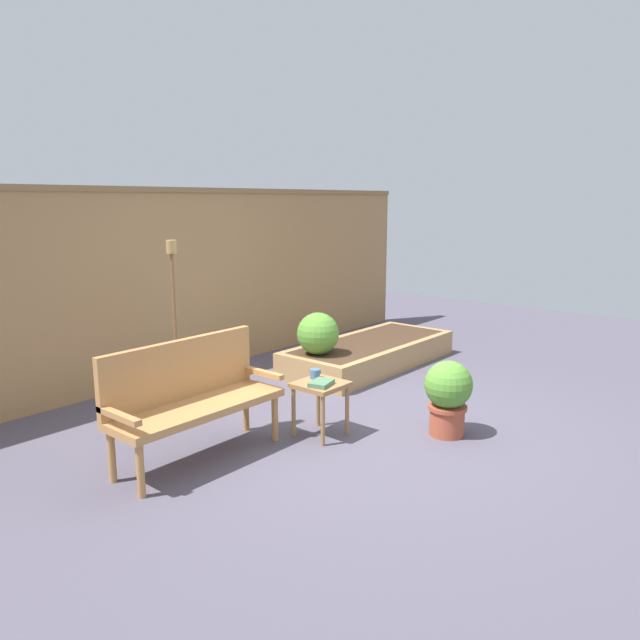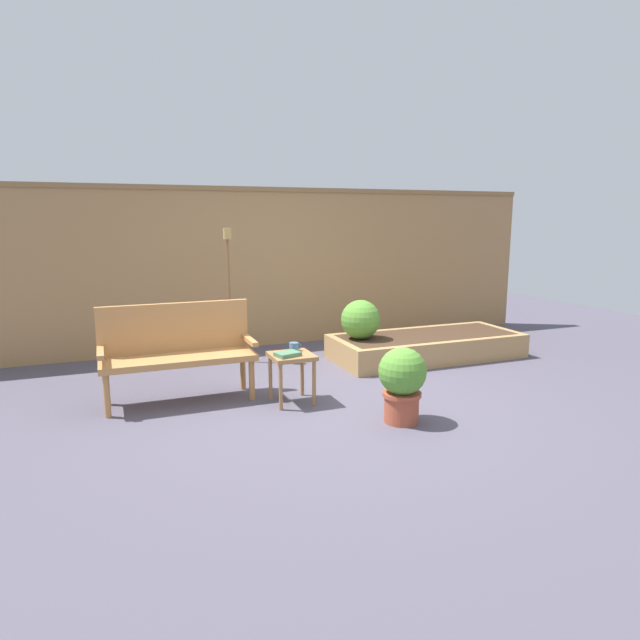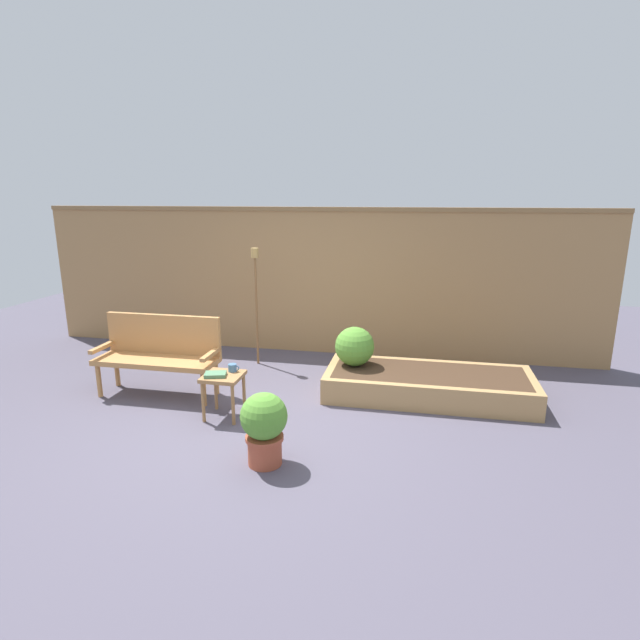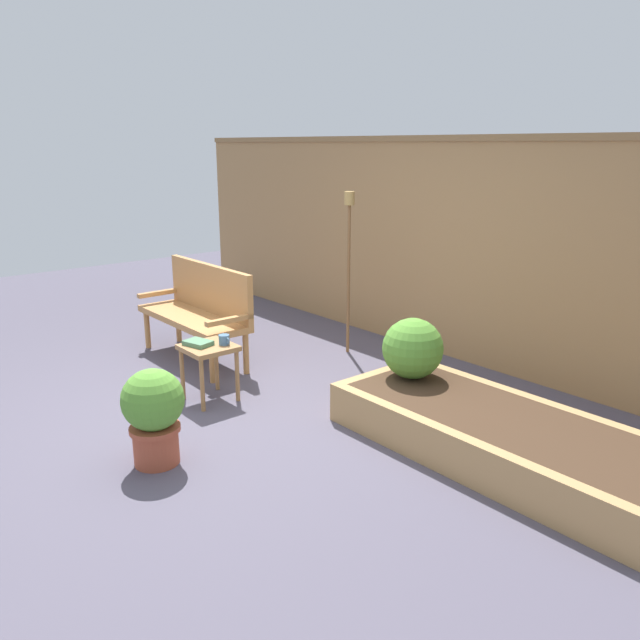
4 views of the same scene
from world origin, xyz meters
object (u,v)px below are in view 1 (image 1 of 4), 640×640
object	(u,v)px
potted_boxwood	(448,394)
tiki_torch	(173,291)
cup_on_table	(315,374)
book_on_table	(321,383)
shrub_near_bench	(318,334)
side_table	(320,392)
garden_bench	(190,391)

from	to	relation	value
potted_boxwood	tiki_torch	bearing A→B (deg)	109.70
cup_on_table	tiki_torch	bearing A→B (deg)	99.40
tiki_torch	book_on_table	bearing A→B (deg)	-85.40
potted_boxwood	shrub_near_bench	xyz separation A→B (m)	(0.53, 1.93, 0.17)
shrub_near_bench	tiki_torch	bearing A→B (deg)	155.91
side_table	potted_boxwood	size ratio (longest dim) A/B	0.72
shrub_near_bench	potted_boxwood	bearing A→B (deg)	-105.49
side_table	shrub_near_bench	xyz separation A→B (m)	(1.25, 1.09, 0.14)
side_table	book_on_table	bearing A→B (deg)	-134.89
shrub_near_bench	tiki_torch	distance (m)	1.70
garden_bench	tiki_torch	bearing A→B (deg)	57.50
side_table	book_on_table	xyz separation A→B (m)	(-0.06, -0.06, 0.10)
potted_boxwood	shrub_near_bench	world-z (taller)	shrub_near_bench
book_on_table	shrub_near_bench	distance (m)	1.75
book_on_table	shrub_near_bench	size ratio (longest dim) A/B	0.46
book_on_table	side_table	bearing A→B (deg)	29.81
book_on_table	garden_bench	bearing A→B (deg)	133.95
cup_on_table	book_on_table	bearing A→B (deg)	-125.40
side_table	shrub_near_bench	distance (m)	1.67
garden_bench	potted_boxwood	world-z (taller)	garden_bench
side_table	potted_boxwood	world-z (taller)	potted_boxwood
side_table	shrub_near_bench	bearing A→B (deg)	41.02
garden_bench	book_on_table	world-z (taller)	garden_bench
side_table	shrub_near_bench	world-z (taller)	shrub_near_bench
garden_bench	potted_boxwood	bearing A→B (deg)	-37.90
garden_bench	book_on_table	xyz separation A→B (m)	(0.94, -0.56, -0.05)
garden_bench	shrub_near_bench	xyz separation A→B (m)	(2.25, 0.59, -0.01)
shrub_near_bench	garden_bench	bearing A→B (deg)	-165.26
side_table	cup_on_table	xyz separation A→B (m)	(0.07, 0.12, 0.12)
side_table	book_on_table	world-z (taller)	book_on_table
cup_on_table	tiki_torch	size ratio (longest dim) A/B	0.08
garden_bench	cup_on_table	bearing A→B (deg)	-19.83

